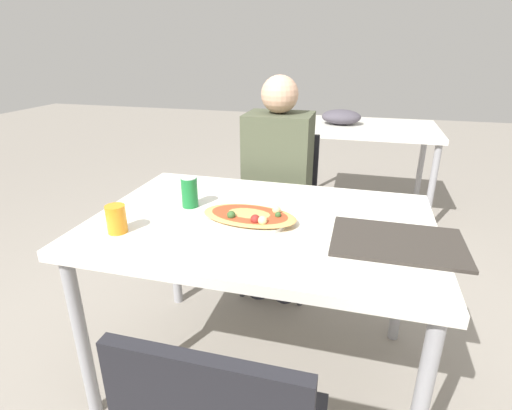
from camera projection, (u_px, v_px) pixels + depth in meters
name	position (u px, v px, depth m)	size (l,w,h in m)	color
ground_plane	(261.00, 369.00, 1.81)	(14.00, 14.00, 0.00)	gray
dining_table	(262.00, 236.00, 1.56)	(1.29, 0.88, 0.75)	silver
chair_far_seated	(281.00, 203.00, 2.33)	(0.40, 0.40, 0.90)	black
person_seated	(277.00, 174.00, 2.14)	(0.34, 0.29, 1.23)	#2D2D38
pizza_main	(250.00, 217.00, 1.50)	(0.38, 0.29, 0.06)	white
soda_can	(190.00, 192.00, 1.63)	(0.07, 0.07, 0.12)	#197233
drink_glass	(116.00, 219.00, 1.41)	(0.07, 0.07, 0.10)	orange
serving_tray	(397.00, 242.00, 1.34)	(0.43, 0.30, 0.01)	#332D28
background_table	(362.00, 132.00, 3.29)	(1.10, 0.80, 0.87)	silver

